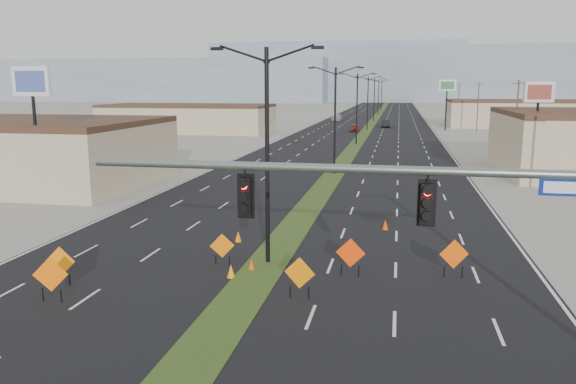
% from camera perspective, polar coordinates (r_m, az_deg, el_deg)
% --- Properties ---
extents(road_surface, '(25.00, 400.00, 0.02)m').
position_cam_1_polar(road_surface, '(113.47, 8.14, 6.43)').
color(road_surface, black).
rests_on(road_surface, ground).
extents(median_strip, '(2.00, 400.00, 0.04)m').
position_cam_1_polar(median_strip, '(113.47, 8.14, 6.43)').
color(median_strip, '#2A4819').
rests_on(median_strip, ground).
extents(building_sw_far, '(30.00, 14.00, 4.50)m').
position_cam_1_polar(building_sw_far, '(105.26, -10.10, 7.28)').
color(building_sw_far, '#C2AF8A').
rests_on(building_sw_far, ground).
extents(building_se_far, '(44.00, 16.00, 5.00)m').
position_cam_1_polar(building_se_far, '(127.27, 25.91, 7.06)').
color(building_se_far, '#C2AF8A').
rests_on(building_se_far, ground).
extents(mesa_west, '(180.00, 50.00, 22.00)m').
position_cam_1_polar(mesa_west, '(318.92, -12.39, 10.98)').
color(mesa_west, gray).
rests_on(mesa_west, ground).
extents(mesa_center, '(220.00, 50.00, 28.00)m').
position_cam_1_polar(mesa_center, '(314.92, 17.66, 11.28)').
color(mesa_center, gray).
rests_on(mesa_center, ground).
extents(mesa_backdrop, '(140.00, 50.00, 32.00)m').
position_cam_1_polar(mesa_backdrop, '(335.03, 5.05, 12.01)').
color(mesa_backdrop, gray).
rests_on(mesa_backdrop, ground).
extents(signal_mast, '(16.30, 0.60, 8.00)m').
position_cam_1_polar(signal_mast, '(15.65, 20.65, -2.92)').
color(signal_mast, slate).
rests_on(signal_mast, ground).
extents(streetlight_0, '(5.15, 0.24, 10.02)m').
position_cam_1_polar(streetlight_0, '(25.86, -2.13, 4.33)').
color(streetlight_0, black).
rests_on(streetlight_0, ground).
extents(streetlight_1, '(5.15, 0.24, 10.02)m').
position_cam_1_polar(streetlight_1, '(53.42, 4.80, 7.61)').
color(streetlight_1, black).
rests_on(streetlight_1, ground).
extents(streetlight_2, '(5.15, 0.24, 10.02)m').
position_cam_1_polar(streetlight_2, '(81.28, 7.02, 8.62)').
color(streetlight_2, black).
rests_on(streetlight_2, ground).
extents(streetlight_3, '(5.15, 0.24, 10.02)m').
position_cam_1_polar(streetlight_3, '(109.21, 8.10, 9.12)').
color(streetlight_3, black).
rests_on(streetlight_3, ground).
extents(streetlight_4, '(5.15, 0.24, 10.02)m').
position_cam_1_polar(streetlight_4, '(137.17, 8.75, 9.41)').
color(streetlight_4, black).
rests_on(streetlight_4, ground).
extents(streetlight_5, '(5.15, 0.24, 10.02)m').
position_cam_1_polar(streetlight_5, '(165.15, 9.18, 9.60)').
color(streetlight_5, black).
rests_on(streetlight_5, ground).
extents(streetlight_6, '(5.15, 0.24, 10.02)m').
position_cam_1_polar(streetlight_6, '(193.13, 9.48, 9.74)').
color(streetlight_6, black).
rests_on(streetlight_6, ground).
extents(utility_pole_1, '(1.60, 0.20, 9.00)m').
position_cam_1_polar(utility_pole_1, '(74.46, 22.19, 7.16)').
color(utility_pole_1, '#4C3823').
rests_on(utility_pole_1, ground).
extents(utility_pole_2, '(1.60, 0.20, 9.00)m').
position_cam_1_polar(utility_pole_2, '(109.00, 18.73, 8.27)').
color(utility_pole_2, '#4C3823').
rests_on(utility_pole_2, ground).
extents(utility_pole_3, '(1.60, 0.20, 9.00)m').
position_cam_1_polar(utility_pole_3, '(143.76, 16.93, 8.83)').
color(utility_pole_3, '#4C3823').
rests_on(utility_pole_3, ground).
extents(car_left, '(2.01, 4.17, 1.37)m').
position_cam_1_polar(car_left, '(104.58, 6.78, 6.49)').
color(car_left, maroon).
rests_on(car_left, ground).
extents(car_mid, '(1.87, 4.63, 1.50)m').
position_cam_1_polar(car_mid, '(116.50, 9.90, 6.86)').
color(car_mid, black).
rests_on(car_mid, ground).
extents(car_far, '(2.31, 5.49, 1.58)m').
position_cam_1_polar(car_far, '(135.48, 4.98, 7.52)').
color(car_far, '#A5A9AF').
rests_on(car_far, ground).
extents(construction_sign_0, '(1.27, 0.18, 1.70)m').
position_cam_1_polar(construction_sign_0, '(25.55, -22.13, -6.67)').
color(construction_sign_0, orange).
rests_on(construction_sign_0, ground).
extents(construction_sign_1, '(1.33, 0.36, 1.81)m').
position_cam_1_polar(construction_sign_1, '(23.74, -22.99, -7.87)').
color(construction_sign_1, '#FF6205').
rests_on(construction_sign_1, ground).
extents(construction_sign_2, '(1.08, 0.48, 1.53)m').
position_cam_1_polar(construction_sign_2, '(26.50, -6.71, -5.56)').
color(construction_sign_2, '#EB6504').
rests_on(construction_sign_2, ground).
extents(construction_sign_3, '(1.27, 0.26, 1.70)m').
position_cam_1_polar(construction_sign_3, '(22.31, 1.19, -8.36)').
color(construction_sign_3, orange).
rests_on(construction_sign_3, ground).
extents(construction_sign_4, '(1.30, 0.13, 1.73)m').
position_cam_1_polar(construction_sign_4, '(24.94, 6.37, -6.30)').
color(construction_sign_4, '#F63B05').
rests_on(construction_sign_4, ground).
extents(construction_sign_5, '(1.27, 0.41, 1.75)m').
position_cam_1_polar(construction_sign_5, '(25.63, 16.51, -6.20)').
color(construction_sign_5, '#E94F04').
rests_on(construction_sign_5, ground).
extents(cone_0, '(0.36, 0.36, 0.53)m').
position_cam_1_polar(cone_0, '(25.89, -3.73, -7.37)').
color(cone_0, '#D84D04').
rests_on(cone_0, ground).
extents(cone_1, '(0.47, 0.47, 0.62)m').
position_cam_1_polar(cone_1, '(24.95, -5.81, -8.00)').
color(cone_1, orange).
rests_on(cone_1, ground).
extents(cone_2, '(0.41, 0.41, 0.60)m').
position_cam_1_polar(cone_2, '(33.36, 9.86, -3.30)').
color(cone_2, '#E04104').
rests_on(cone_2, ground).
extents(cone_3, '(0.39, 0.39, 0.61)m').
position_cam_1_polar(cone_3, '(30.45, -5.08, -4.53)').
color(cone_3, '#FF6C05').
rests_on(cone_3, ground).
extents(pole_sign_west, '(3.17, 0.70, 9.67)m').
position_cam_1_polar(pole_sign_west, '(44.92, -24.54, 9.28)').
color(pole_sign_west, black).
rests_on(pole_sign_west, ground).
extents(pole_sign_east_near, '(2.83, 1.06, 8.69)m').
position_cam_1_polar(pole_sign_east_near, '(57.13, 24.10, 8.55)').
color(pole_sign_east_near, black).
rests_on(pole_sign_east_near, ground).
extents(pole_sign_east_far, '(3.09, 0.63, 9.42)m').
position_cam_1_polar(pole_sign_east_far, '(110.29, 15.87, 10.01)').
color(pole_sign_east_far, black).
rests_on(pole_sign_east_far, ground).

